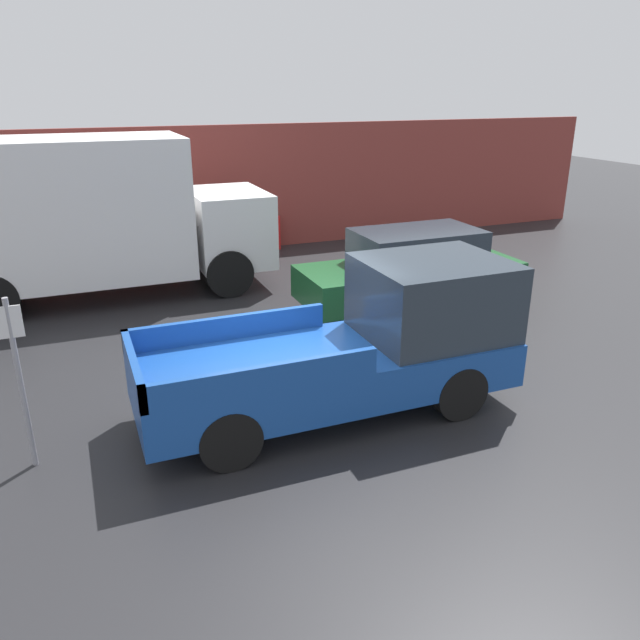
# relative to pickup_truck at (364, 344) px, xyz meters

# --- Properties ---
(ground_plane) EXTENTS (60.00, 60.00, 0.00)m
(ground_plane) POSITION_rel_pickup_truck_xyz_m (-0.92, 0.62, -1.02)
(ground_plane) COLOR #232326
(building_wall) EXTENTS (28.00, 0.15, 3.58)m
(building_wall) POSITION_rel_pickup_truck_xyz_m (-0.92, 10.20, 0.77)
(building_wall) COLOR brown
(building_wall) RESTS_ON ground
(pickup_truck) EXTENTS (5.55, 2.00, 2.19)m
(pickup_truck) POSITION_rel_pickup_truck_xyz_m (0.00, 0.00, 0.00)
(pickup_truck) COLOR #194799
(pickup_truck) RESTS_ON ground
(car) EXTENTS (4.83, 1.84, 1.74)m
(car) POSITION_rel_pickup_truck_xyz_m (2.92, 3.65, -0.15)
(car) COLOR #1E592D
(car) RESTS_ON ground
(delivery_truck) EXTENTS (7.93, 2.63, 3.58)m
(delivery_truck) POSITION_rel_pickup_truck_xyz_m (-3.72, 7.10, 0.90)
(delivery_truck) COLOR white
(delivery_truck) RESTS_ON ground
(parking_sign) EXTENTS (0.30, 0.07, 2.29)m
(parking_sign) POSITION_rel_pickup_truck_xyz_m (-4.64, 0.15, 0.27)
(parking_sign) COLOR gray
(parking_sign) RESTS_ON ground
(newspaper_box) EXTENTS (0.45, 0.40, 1.00)m
(newspaper_box) POSITION_rel_pickup_truck_xyz_m (1.73, 9.87, -0.52)
(newspaper_box) COLOR red
(newspaper_box) RESTS_ON ground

